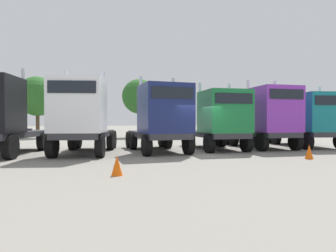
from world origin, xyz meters
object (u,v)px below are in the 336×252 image
semi_truck_purple (269,117)px  traffic_cone_mid (309,152)px  semi_truck_green (220,119)px  semi_truck_navy (162,118)px  semi_truck_teal (312,120)px  semi_truck_white (82,116)px  traffic_cone_near (117,166)px

semi_truck_purple → traffic_cone_mid: (-1.06, -4.61, -1.63)m
semi_truck_green → semi_truck_navy: bearing=-81.6°
semi_truck_teal → traffic_cone_mid: size_ratio=10.12×
semi_truck_white → traffic_cone_near: semi_truck_white is taller
semi_truck_purple → semi_truck_navy: bearing=-83.8°
semi_truck_teal → traffic_cone_mid: semi_truck_teal is taller
semi_truck_purple → traffic_cone_near: 11.80m
semi_truck_white → semi_truck_navy: 4.13m
traffic_cone_mid → semi_truck_purple: bearing=77.0°
semi_truck_white → traffic_cone_near: (1.19, -6.04, -1.65)m
semi_truck_navy → semi_truck_green: 3.64m
semi_truck_white → semi_truck_purple: (11.01, 0.29, -0.01)m
traffic_cone_near → traffic_cone_mid: bearing=11.1°
semi_truck_navy → semi_truck_green: bearing=93.3°
semi_truck_green → semi_truck_purple: semi_truck_purple is taller
semi_truck_green → traffic_cone_mid: semi_truck_green is taller
semi_truck_white → semi_truck_green: size_ratio=1.10×
semi_truck_teal → traffic_cone_mid: bearing=-33.5°
semi_truck_purple → traffic_cone_mid: semi_truck_purple is taller
semi_truck_teal → semi_truck_green: bearing=-79.7°
semi_truck_white → traffic_cone_mid: semi_truck_white is taller
semi_truck_white → semi_truck_navy: size_ratio=1.08×
traffic_cone_near → traffic_cone_mid: size_ratio=0.97×
traffic_cone_near → semi_truck_navy: bearing=63.6°
semi_truck_green → semi_truck_purple: size_ratio=0.96×
semi_truck_teal → traffic_cone_mid: 6.53m
semi_truck_navy → semi_truck_purple: 6.90m
semi_truck_white → traffic_cone_mid: (9.95, -4.32, -1.64)m
semi_truck_white → semi_truck_purple: bearing=103.0°
semi_truck_white → traffic_cone_near: bearing=22.7°
semi_truck_green → traffic_cone_near: bearing=-43.7°
semi_truck_navy → semi_truck_teal: size_ratio=0.91×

